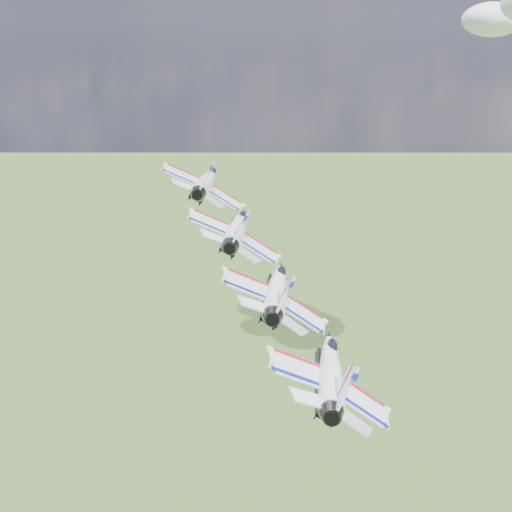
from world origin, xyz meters
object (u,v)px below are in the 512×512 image
at_px(jet_0, 207,181).
at_px(jet_1, 238,228).
at_px(jet_2, 277,288).
at_px(jet_3, 330,370).

distance_m(jet_0, jet_1, 10.96).
bearing_deg(jet_0, jet_2, -65.70).
distance_m(jet_0, jet_2, 21.92).
relative_size(jet_1, jet_2, 1.00).
relative_size(jet_0, jet_1, 1.00).
bearing_deg(jet_2, jet_3, -65.70).
height_order(jet_2, jet_3, jet_2).
height_order(jet_0, jet_3, jet_0).
height_order(jet_0, jet_2, jet_0).
xyz_separation_m(jet_0, jet_3, (20.64, -24.50, -7.42)).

